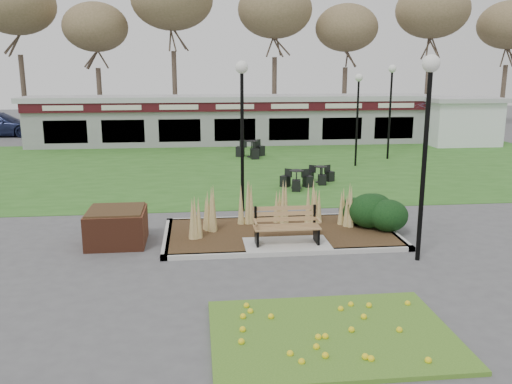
{
  "coord_description": "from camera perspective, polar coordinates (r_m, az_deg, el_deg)",
  "views": [
    {
      "loc": [
        -2.26,
        -13.01,
        4.57
      ],
      "look_at": [
        -0.59,
        2.0,
        1.08
      ],
      "focal_mm": 38.0,
      "sensor_mm": 36.0,
      "label": 1
    }
  ],
  "objects": [
    {
      "name": "car_black",
      "position": [
        40.94,
        -17.35,
        6.91
      ],
      "size": [
        3.95,
        1.63,
        1.27
      ],
      "primitive_type": "imported",
      "rotation": [
        0.0,
        0.0,
        1.64
      ],
      "color": "black",
      "rests_on": "ground"
    },
    {
      "name": "planting_bed",
      "position": [
        15.37,
        7.22,
        -2.96
      ],
      "size": [
        6.75,
        3.4,
        1.27
      ],
      "color": "#352815",
      "rests_on": "ground"
    },
    {
      "name": "ground",
      "position": [
        13.97,
        3.34,
        -6.1
      ],
      "size": [
        100.0,
        100.0,
        0.0
      ],
      "primitive_type": "plane",
      "color": "#515154",
      "rests_on": "ground"
    },
    {
      "name": "patio_umbrella",
      "position": [
        34.04,
        17.68,
        7.48
      ],
      "size": [
        2.73,
        2.76,
        2.6
      ],
      "color": "black",
      "rests_on": "ground"
    },
    {
      "name": "brick_planter",
      "position": [
        14.75,
        -14.45,
        -3.52
      ],
      "size": [
        1.5,
        1.5,
        0.95
      ],
      "color": "brown",
      "rests_on": "ground"
    },
    {
      "name": "food_pavilion",
      "position": [
        33.19,
        -2.42,
        7.65
      ],
      "size": [
        24.6,
        3.4,
        2.9
      ],
      "color": "#9A999C",
      "rests_on": "ground"
    },
    {
      "name": "lamp_post_near_left",
      "position": [
        17.04,
        -1.49,
        9.32
      ],
      "size": [
        0.4,
        0.4,
        4.77
      ],
      "color": "black",
      "rests_on": "ground"
    },
    {
      "name": "flower_bed",
      "position": [
        9.8,
        7.97,
        -14.45
      ],
      "size": [
        4.2,
        3.0,
        0.16
      ],
      "color": "#3F7120",
      "rests_on": "ground"
    },
    {
      "name": "bistro_set_c",
      "position": [
        20.87,
        4.28,
        1.04
      ],
      "size": [
        1.29,
        1.25,
        0.7
      ],
      "color": "black",
      "rests_on": "ground"
    },
    {
      "name": "tree_backdrop",
      "position": [
        41.25,
        -3.33,
        18.26
      ],
      "size": [
        47.24,
        5.24,
        10.36
      ],
      "color": "#47382B",
      "rests_on": "ground"
    },
    {
      "name": "lamp_post_far_right",
      "position": [
        28.06,
        14.03,
        10.28
      ],
      "size": [
        0.39,
        0.39,
        4.69
      ],
      "color": "black",
      "rests_on": "ground"
    },
    {
      "name": "lamp_post_mid_right",
      "position": [
        25.68,
        10.69,
        9.56
      ],
      "size": [
        0.36,
        0.36,
        4.28
      ],
      "color": "black",
      "rests_on": "ground"
    },
    {
      "name": "service_hut",
      "position": [
        34.92,
        20.69,
        7.06
      ],
      "size": [
        4.4,
        3.4,
        2.83
      ],
      "color": "white",
      "rests_on": "ground"
    },
    {
      "name": "lawn",
      "position": [
        25.52,
        -1.15,
        2.72
      ],
      "size": [
        34.0,
        16.0,
        0.02
      ],
      "primitive_type": "cube",
      "color": "#2E6520",
      "rests_on": "ground"
    },
    {
      "name": "lamp_post_near_right",
      "position": [
        13.08,
        17.62,
        7.88
      ],
      "size": [
        0.4,
        0.4,
        4.85
      ],
      "color": "black",
      "rests_on": "ground"
    },
    {
      "name": "bistro_set_b",
      "position": [
        28.09,
        -0.47,
        4.27
      ],
      "size": [
        1.58,
        1.49,
        0.85
      ],
      "color": "black",
      "rests_on": "ground"
    },
    {
      "name": "bistro_set_d",
      "position": [
        22.01,
        6.78,
        1.58
      ],
      "size": [
        1.24,
        1.12,
        0.66
      ],
      "color": "black",
      "rests_on": "ground"
    },
    {
      "name": "park_bench",
      "position": [
        14.02,
        3.2,
        -3.5
      ],
      "size": [
        1.7,
        0.66,
        0.93
      ],
      "color": "#AB824D",
      "rests_on": "ground"
    }
  ]
}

